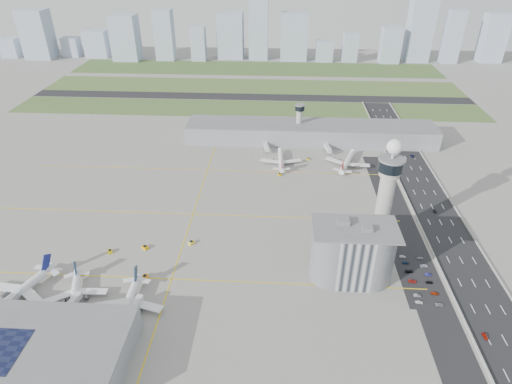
# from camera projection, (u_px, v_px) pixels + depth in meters

# --- Properties ---
(ground) EXTENTS (1000.00, 1000.00, 0.00)m
(ground) POSITION_uv_depth(u_px,v_px,m) (252.00, 246.00, 244.70)
(ground) COLOR gray
(grass_strip_0) EXTENTS (480.00, 50.00, 0.08)m
(grass_strip_0) POSITION_uv_depth(u_px,v_px,m) (247.00, 109.00, 438.11)
(grass_strip_0) COLOR #395227
(grass_strip_0) RESTS_ON ground
(grass_strip_1) EXTENTS (480.00, 60.00, 0.08)m
(grass_strip_1) POSITION_uv_depth(u_px,v_px,m) (252.00, 86.00, 502.25)
(grass_strip_1) COLOR #506B32
(grass_strip_1) RESTS_ON ground
(grass_strip_2) EXTENTS (480.00, 70.00, 0.08)m
(grass_strip_2) POSITION_uv_depth(u_px,v_px,m) (256.00, 68.00, 570.67)
(grass_strip_2) COLOR #415D2C
(grass_strip_2) RESTS_ON ground
(runway) EXTENTS (480.00, 22.00, 0.10)m
(runway) POSITION_uv_depth(u_px,v_px,m) (250.00, 97.00, 469.74)
(runway) COLOR black
(runway) RESTS_ON ground
(highway) EXTENTS (28.00, 500.00, 0.10)m
(highway) POSITION_uv_depth(u_px,v_px,m) (457.00, 253.00, 238.98)
(highway) COLOR black
(highway) RESTS_ON ground
(barrier_left) EXTENTS (0.60, 500.00, 1.20)m
(barrier_left) POSITION_uv_depth(u_px,v_px,m) (432.00, 251.00, 239.39)
(barrier_left) COLOR #9E9E99
(barrier_left) RESTS_ON ground
(barrier_right) EXTENTS (0.60, 500.00, 1.20)m
(barrier_right) POSITION_uv_depth(u_px,v_px,m) (483.00, 253.00, 238.00)
(barrier_right) COLOR #9E9E99
(barrier_right) RESTS_ON ground
(landside_road) EXTENTS (18.00, 260.00, 0.08)m
(landside_road) POSITION_uv_depth(u_px,v_px,m) (417.00, 263.00, 231.67)
(landside_road) COLOR black
(landside_road) RESTS_ON ground
(parking_lot) EXTENTS (20.00, 44.00, 0.10)m
(parking_lot) POSITION_uv_depth(u_px,v_px,m) (419.00, 278.00, 221.50)
(parking_lot) COLOR black
(parking_lot) RESTS_ON ground
(taxiway_line_h_0) EXTENTS (260.00, 0.60, 0.01)m
(taxiway_line_h_0) POSITION_uv_depth(u_px,v_px,m) (172.00, 279.00, 221.03)
(taxiway_line_h_0) COLOR yellow
(taxiway_line_h_0) RESTS_ON ground
(taxiway_line_h_1) EXTENTS (260.00, 0.60, 0.01)m
(taxiway_line_h_1) POSITION_uv_depth(u_px,v_px,m) (193.00, 214.00, 272.34)
(taxiway_line_h_1) COLOR yellow
(taxiway_line_h_1) RESTS_ON ground
(taxiway_line_h_2) EXTENTS (260.00, 0.60, 0.01)m
(taxiway_line_h_2) POSITION_uv_depth(u_px,v_px,m) (208.00, 170.00, 323.66)
(taxiway_line_h_2) COLOR yellow
(taxiway_line_h_2) RESTS_ON ground
(taxiway_line_v) EXTENTS (0.60, 260.00, 0.01)m
(taxiway_line_v) POSITION_uv_depth(u_px,v_px,m) (193.00, 214.00, 272.34)
(taxiway_line_v) COLOR yellow
(taxiway_line_v) RESTS_ON ground
(control_tower) EXTENTS (14.00, 14.00, 64.50)m
(control_tower) POSITION_uv_depth(u_px,v_px,m) (386.00, 190.00, 229.90)
(control_tower) COLOR #ADAAA5
(control_tower) RESTS_ON ground
(secondary_tower) EXTENTS (8.60, 8.60, 31.90)m
(secondary_tower) POSITION_uv_depth(u_px,v_px,m) (299.00, 119.00, 361.81)
(secondary_tower) COLOR #ADAAA5
(secondary_tower) RESTS_ON ground
(admin_building) EXTENTS (42.00, 24.00, 33.50)m
(admin_building) POSITION_uv_depth(u_px,v_px,m) (352.00, 253.00, 215.42)
(admin_building) COLOR #B2B2B7
(admin_building) RESTS_ON ground
(terminal_pier) EXTENTS (210.00, 32.00, 15.80)m
(terminal_pier) POSITION_uv_depth(u_px,v_px,m) (310.00, 133.00, 365.22)
(terminal_pier) COLOR gray
(terminal_pier) RESTS_ON ground
(near_terminal) EXTENTS (84.00, 42.00, 13.00)m
(near_terminal) POSITION_uv_depth(u_px,v_px,m) (26.00, 350.00, 175.61)
(near_terminal) COLOR gray
(near_terminal) RESTS_ON ground
(airplane_near_a) EXTENTS (52.08, 56.00, 12.67)m
(airplane_near_a) POSITION_uv_depth(u_px,v_px,m) (15.00, 290.00, 205.15)
(airplane_near_a) COLOR white
(airplane_near_a) RESTS_ON ground
(airplane_near_b) EXTENTS (41.38, 44.83, 10.29)m
(airplane_near_b) POSITION_uv_depth(u_px,v_px,m) (73.00, 292.00, 205.64)
(airplane_near_b) COLOR white
(airplane_near_b) RESTS_ON ground
(airplane_near_c) EXTENTS (35.34, 41.37, 11.43)m
(airplane_near_c) POSITION_uv_depth(u_px,v_px,m) (126.00, 303.00, 199.10)
(airplane_near_c) COLOR white
(airplane_near_c) RESTS_ON ground
(airplane_far_a) EXTENTS (34.06, 39.56, 10.71)m
(airplane_far_a) POSITION_uv_depth(u_px,v_px,m) (281.00, 157.00, 331.01)
(airplane_far_a) COLOR white
(airplane_far_a) RESTS_ON ground
(airplane_far_b) EXTENTS (46.80, 50.48, 11.49)m
(airplane_far_b) POSITION_uv_depth(u_px,v_px,m) (348.00, 158.00, 327.94)
(airplane_far_b) COLOR white
(airplane_far_b) RESTS_ON ground
(jet_bridge_near_1) EXTENTS (5.39, 14.31, 5.70)m
(jet_bridge_near_1) POSITION_uv_depth(u_px,v_px,m) (63.00, 317.00, 195.18)
(jet_bridge_near_1) COLOR silver
(jet_bridge_near_1) RESTS_ON ground
(jet_bridge_near_2) EXTENTS (5.39, 14.31, 5.70)m
(jet_bridge_near_2) POSITION_uv_depth(u_px,v_px,m) (127.00, 320.00, 193.69)
(jet_bridge_near_2) COLOR silver
(jet_bridge_near_2) RESTS_ON ground
(jet_bridge_far_0) EXTENTS (5.39, 14.31, 5.70)m
(jet_bridge_far_0) POSITION_uv_depth(u_px,v_px,m) (265.00, 145.00, 356.03)
(jet_bridge_far_0) COLOR silver
(jet_bridge_far_0) RESTS_ON ground
(jet_bridge_far_1) EXTENTS (5.39, 14.31, 5.70)m
(jet_bridge_far_1) POSITION_uv_depth(u_px,v_px,m) (325.00, 146.00, 353.55)
(jet_bridge_far_1) COLOR silver
(jet_bridge_far_1) RESTS_ON ground
(tug_0) EXTENTS (3.57, 3.94, 1.89)m
(tug_0) POSITION_uv_depth(u_px,v_px,m) (110.00, 251.00, 239.12)
(tug_0) COLOR #DABD04
(tug_0) RESTS_ON ground
(tug_1) EXTENTS (3.16, 4.06, 2.12)m
(tug_1) POSITION_uv_depth(u_px,v_px,m) (145.00, 277.00, 221.14)
(tug_1) COLOR #FEA11F
(tug_1) RESTS_ON ground
(tug_2) EXTENTS (4.30, 4.06, 2.06)m
(tug_2) POSITION_uv_depth(u_px,v_px,m) (145.00, 247.00, 242.03)
(tug_2) COLOR #F3A600
(tug_2) RESTS_ON ground
(tug_3) EXTENTS (4.05, 4.19, 2.01)m
(tug_3) POSITION_uv_depth(u_px,v_px,m) (191.00, 242.00, 245.84)
(tug_3) COLOR yellow
(tug_3) RESTS_ON ground
(tug_4) EXTENTS (3.12, 3.50, 1.69)m
(tug_4) POSITION_uv_depth(u_px,v_px,m) (280.00, 174.00, 316.01)
(tug_4) COLOR #D3A400
(tug_4) RESTS_ON ground
(tug_5) EXTENTS (2.30, 3.01, 1.60)m
(tug_5) POSITION_uv_depth(u_px,v_px,m) (308.00, 159.00, 338.34)
(tug_5) COLOR gold
(tug_5) RESTS_ON ground
(car_lot_0) EXTENTS (3.78, 1.77, 1.25)m
(car_lot_0) POSITION_uv_depth(u_px,v_px,m) (419.00, 302.00, 206.41)
(car_lot_0) COLOR white
(car_lot_0) RESTS_ON ground
(car_lot_1) EXTENTS (3.68, 1.30, 1.21)m
(car_lot_1) POSITION_uv_depth(u_px,v_px,m) (417.00, 295.00, 210.22)
(car_lot_1) COLOR gray
(car_lot_1) RESTS_ON ground
(car_lot_2) EXTENTS (4.37, 2.47, 1.15)m
(car_lot_2) POSITION_uv_depth(u_px,v_px,m) (412.00, 281.00, 218.85)
(car_lot_2) COLOR #AB211A
(car_lot_2) RESTS_ON ground
(car_lot_3) EXTENTS (4.53, 2.34, 1.26)m
(car_lot_3) POSITION_uv_depth(u_px,v_px,m) (409.00, 271.00, 225.24)
(car_lot_3) COLOR black
(car_lot_3) RESTS_ON ground
(car_lot_4) EXTENTS (3.49, 1.45, 1.18)m
(car_lot_4) POSITION_uv_depth(u_px,v_px,m) (406.00, 263.00, 231.17)
(car_lot_4) COLOR #10274C
(car_lot_4) RESTS_ON ground
(car_lot_5) EXTENTS (3.41, 1.37, 1.10)m
(car_lot_5) POSITION_uv_depth(u_px,v_px,m) (403.00, 257.00, 235.62)
(car_lot_5) COLOR silver
(car_lot_5) RESTS_ON ground
(car_lot_6) EXTENTS (4.08, 2.06, 1.11)m
(car_lot_6) POSITION_uv_depth(u_px,v_px,m) (440.00, 305.00, 204.99)
(car_lot_6) COLOR #929396
(car_lot_6) RESTS_ON ground
(car_lot_7) EXTENTS (3.97, 1.92, 1.11)m
(car_lot_7) POSITION_uv_depth(u_px,v_px,m) (435.00, 293.00, 211.47)
(car_lot_7) COLOR #A42B09
(car_lot_7) RESTS_ON ground
(car_lot_8) EXTENTS (3.41, 1.41, 1.16)m
(car_lot_8) POSITION_uv_depth(u_px,v_px,m) (429.00, 282.00, 218.20)
(car_lot_8) COLOR black
(car_lot_8) RESTS_ON ground
(car_lot_9) EXTENTS (3.31, 1.17, 1.09)m
(car_lot_9) POSITION_uv_depth(u_px,v_px,m) (428.00, 274.00, 223.29)
(car_lot_9) COLOR navy
(car_lot_9) RESTS_ON ground
(car_lot_10) EXTENTS (4.43, 2.47, 1.17)m
(car_lot_10) POSITION_uv_depth(u_px,v_px,m) (424.00, 266.00, 229.11)
(car_lot_10) COLOR silver
(car_lot_10) RESTS_ON ground
(car_lot_11) EXTENTS (3.81, 1.60, 1.10)m
(car_lot_11) POSITION_uv_depth(u_px,v_px,m) (420.00, 258.00, 234.50)
(car_lot_11) COLOR gray
(car_lot_11) RESTS_ON ground
(car_hw_0) EXTENTS (1.85, 3.94, 1.30)m
(car_hw_0) POSITION_uv_depth(u_px,v_px,m) (485.00, 336.00, 188.79)
(car_hw_0) COLOR #9E1306
(car_hw_0) RESTS_ON ground
(car_hw_1) EXTENTS (1.67, 3.85, 1.23)m
(car_hw_1) POSITION_uv_depth(u_px,v_px,m) (435.00, 211.00, 274.33)
(car_hw_1) COLOR black
(car_hw_1) RESTS_ON ground
(car_hw_2) EXTENTS (2.30, 4.62, 1.26)m
(car_hw_2) POSITION_uv_depth(u_px,v_px,m) (412.00, 156.00, 342.71)
(car_hw_2) COLOR #191E51
(car_hw_2) RESTS_ON ground
(car_hw_4) EXTENTS (1.58, 3.80, 1.29)m
(car_hw_4) POSITION_uv_depth(u_px,v_px,m) (381.00, 127.00, 394.75)
(car_hw_4) COLOR gray
(car_hw_4) RESTS_ON ground
(skyline_bldg_0) EXTENTS (24.05, 19.24, 26.50)m
(skyline_bldg_0) POSITION_uv_depth(u_px,v_px,m) (11.00, 48.00, 617.25)
(skyline_bldg_0) COLOR #9EADC1
(skyline_bldg_0) RESTS_ON ground
(skyline_bldg_1) EXTENTS (37.63, 30.10, 65.60)m
(skyline_bldg_1) POSITION_uv_depth(u_px,v_px,m) (37.00, 34.00, 601.36)
(skyline_bldg_1) COLOR #9EADC1
(skyline_bldg_1) RESTS_ON ground
(skyline_bldg_2) EXTENTS (22.81, 18.25, 26.79)m
(skyline_bldg_2) POSITION_uv_depth(u_px,v_px,m) (72.00, 47.00, 620.13)
(skyline_bldg_2) COLOR #9EADC1
(skyline_bldg_2) RESTS_ON ground
(skyline_bldg_3) EXTENTS (32.30, 25.84, 36.93)m
(skyline_bldg_3) POSITION_uv_depth(u_px,v_px,m) (97.00, 43.00, 616.61)
(skyline_bldg_3) COLOR #9EADC1
(skyline_bldg_3) RESTS_ON ground
(skyline_bldg_4) EXTENTS (35.81, 28.65, 60.36)m
(skyline_bldg_4) POSITION_uv_depth(u_px,v_px,m) (125.00, 38.00, 594.37)
(skyline_bldg_4) COLOR #9EADC1
(skyline_bldg_4) RESTS_ON ground
(skyline_bldg_5) EXTENTS (25.49, 20.39, 66.89)m
(skyline_bldg_5) POSITION_uv_depth(u_px,v_px,m) (164.00, 35.00, 593.81)
(skyline_bldg_5) COLOR #9EADC1
(skyline_bldg_5) RESTS_ON ground
(skyline_bldg_6) EXTENTS (20.04, 16.03, 45.20)m
(skyline_bldg_6) POSITION_uv_depth(u_px,v_px,m) (198.00, 44.00, 595.55)
(skyline_bldg_6) COLOR #9EADC1
(skyline_bldg_6) RESTS_ON ground
(skyline_bldg_7) EXTENTS (35.76, 28.61, 61.22)m
(skyline_bldg_7) POSITION_uv_depth(u_px,v_px,m) (231.00, 35.00, 605.51)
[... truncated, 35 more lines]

